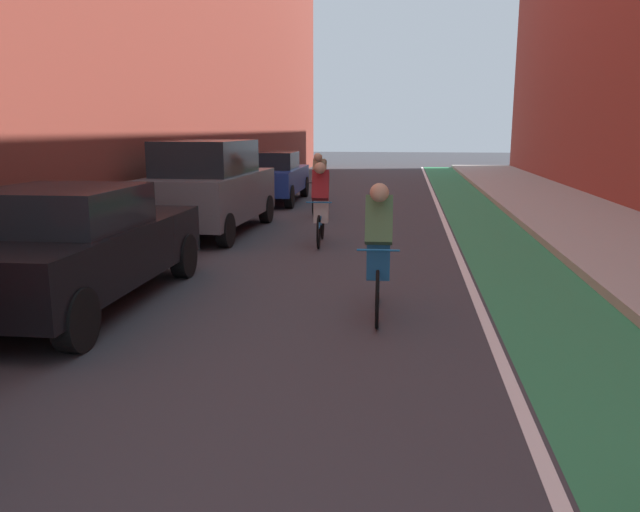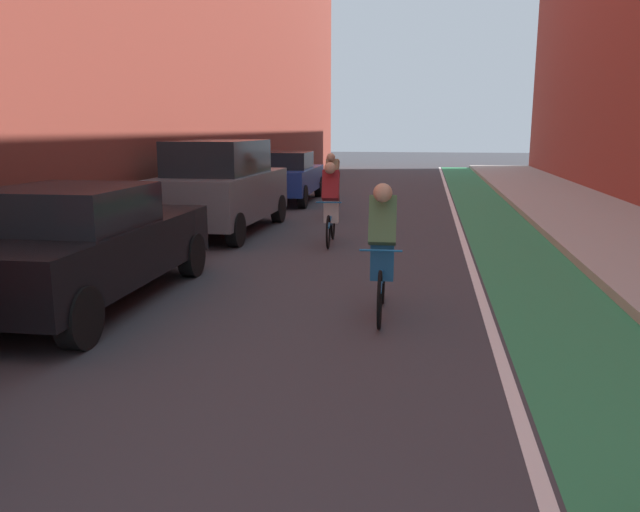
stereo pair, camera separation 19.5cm
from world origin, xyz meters
name	(u,v)px [view 2 (the right image)]	position (x,y,z in m)	size (l,w,h in m)	color
ground_plane	(361,227)	(0.00, 17.33, 0.00)	(93.86, 93.86, 0.00)	#38383D
bike_lane_paint	(492,218)	(3.13, 19.33, 0.00)	(1.60, 42.66, 0.00)	#2D8451
lane_divider_stripe	(456,217)	(2.23, 19.33, 0.00)	(0.12, 42.66, 0.00)	white
sidewalk_right	(595,218)	(5.58, 19.33, 0.07)	(3.30, 42.66, 0.14)	#A8A59E
parked_sedan_black	(80,244)	(-2.88, 10.38, 0.79)	(1.96, 4.37, 1.53)	black
parked_suv_gray	(222,186)	(-2.88, 16.10, 1.01)	(1.91, 4.38, 1.98)	#595B60
parked_sedan_blue	(284,176)	(-2.88, 22.03, 0.79)	(2.01, 4.29, 1.53)	navy
cyclist_mid	(382,246)	(0.95, 10.52, 0.85)	(0.48, 1.72, 1.62)	black
cyclist_trailing	(331,203)	(-0.37, 15.14, 0.81)	(0.48, 1.69, 1.60)	black
cyclist_far	(332,183)	(-0.93, 19.14, 0.85)	(0.48, 1.73, 1.62)	black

